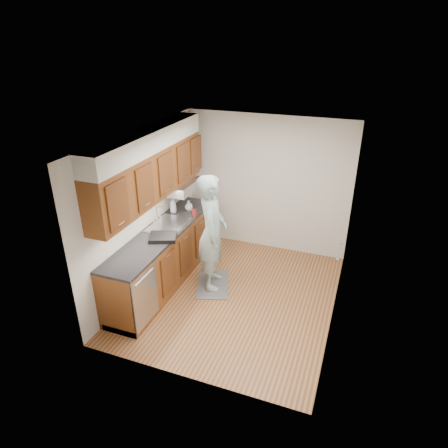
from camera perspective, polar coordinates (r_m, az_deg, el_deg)
name	(u,v)px	position (r m, az deg, el deg)	size (l,w,h in m)	color
floor	(234,296)	(6.38, 1.47, -10.18)	(3.50, 3.50, 0.00)	#A4673E
ceiling	(236,138)	(5.30, 1.78, 12.18)	(3.50, 3.50, 0.00)	white
wall_left	(144,209)	(6.33, -11.34, 2.05)	(0.02, 3.50, 2.50)	beige
wall_right	(343,242)	(5.49, 16.58, -2.45)	(0.02, 3.50, 2.50)	beige
wall_back	(267,185)	(7.28, 6.14, 5.63)	(3.00, 0.02, 2.50)	beige
counter	(164,255)	(6.53, -8.51, -4.43)	(0.64, 2.80, 1.30)	brown
upper_cabinets	(152,167)	(6.04, -10.32, 8.07)	(0.47, 2.80, 1.21)	brown
closet_door	(342,246)	(5.86, 16.47, -3.05)	(0.02, 1.22, 2.05)	white
floor_mat	(213,284)	(6.63, -1.61, -8.53)	(0.50, 0.86, 0.02)	slate
person	(212,225)	(6.09, -1.73, -0.20)	(0.75, 0.50, 2.12)	#88A4A6
soap_bottle_a	(173,204)	(6.87, -7.29, 2.79)	(0.11, 0.11, 0.29)	#B4BAC4
soap_bottle_b	(189,205)	(6.94, -5.00, 2.67)	(0.08, 0.08, 0.18)	#B4BAC4
soap_bottle_c	(189,206)	(6.93, -5.07, 2.63)	(0.14, 0.14, 0.17)	#B4BAC4
soda_can	(194,213)	(6.71, -4.26, 1.61)	(0.07, 0.07, 0.13)	red
steel_can	(188,208)	(6.92, -5.10, 2.28)	(0.06, 0.06, 0.11)	#A5A5AA
dish_rack	(163,237)	(6.04, -8.73, -1.86)	(0.39, 0.33, 0.06)	black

